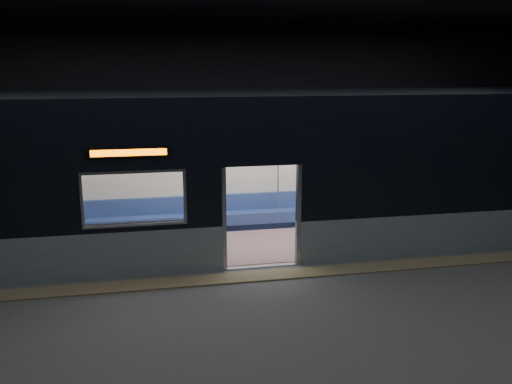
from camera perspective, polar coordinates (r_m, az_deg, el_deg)
name	(u,v)px	position (r m, az deg, el deg)	size (l,w,h in m)	color
station_floor	(274,288)	(9.92, 1.87, -10.05)	(24.00, 14.00, 0.01)	#47494C
station_envelope	(275,81)	(9.12, 2.04, 11.64)	(24.00, 14.00, 5.00)	black
tactile_strip	(267,276)	(10.41, 1.17, -8.78)	(22.80, 0.50, 0.03)	#8C7F59
metro_car	(248,163)	(11.79, -0.90, 3.11)	(18.00, 3.04, 3.35)	#8899A2
passenger	(335,193)	(13.57, 8.35, -0.14)	(0.45, 0.74, 1.41)	black
handbag	(339,200)	(13.39, 8.70, -0.87)	(0.30, 0.26, 0.15)	black
transit_map	(332,164)	(13.71, 7.98, 2.95)	(1.08, 0.03, 0.70)	white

